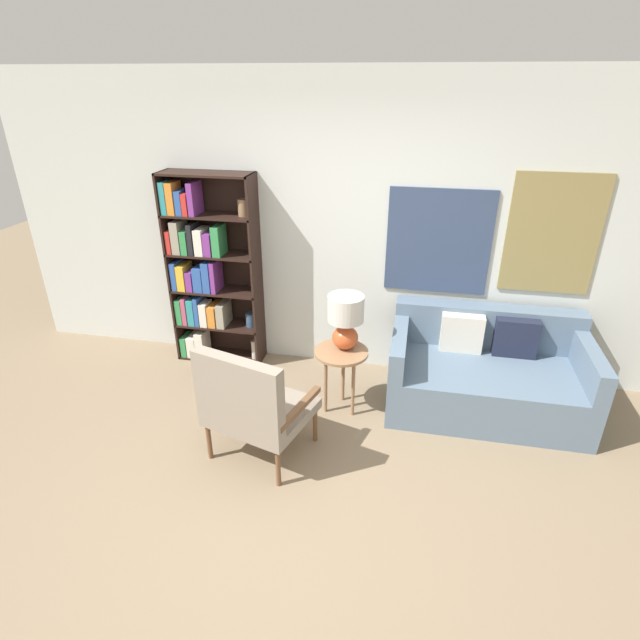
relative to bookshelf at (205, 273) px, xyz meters
name	(u,v)px	position (x,y,z in m)	size (l,w,h in m)	color
ground_plane	(282,510)	(1.24, -1.84, -0.91)	(14.00, 14.00, 0.00)	#847056
wall_back	(341,230)	(1.28, 0.19, 0.44)	(6.40, 0.08, 2.70)	silver
bookshelf	(205,273)	(0.00, 0.00, 0.00)	(0.85, 0.30, 1.85)	black
armchair	(251,403)	(0.90, -1.40, -0.40)	(0.83, 0.79, 0.94)	brown
couch	(485,373)	(2.64, -0.31, -0.61)	(1.62, 0.95, 0.80)	slate
side_table	(341,359)	(1.43, -0.64, -0.42)	(0.45, 0.45, 0.57)	#99704C
table_lamp	(346,318)	(1.45, -0.59, -0.06)	(0.29, 0.29, 0.47)	#C65128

